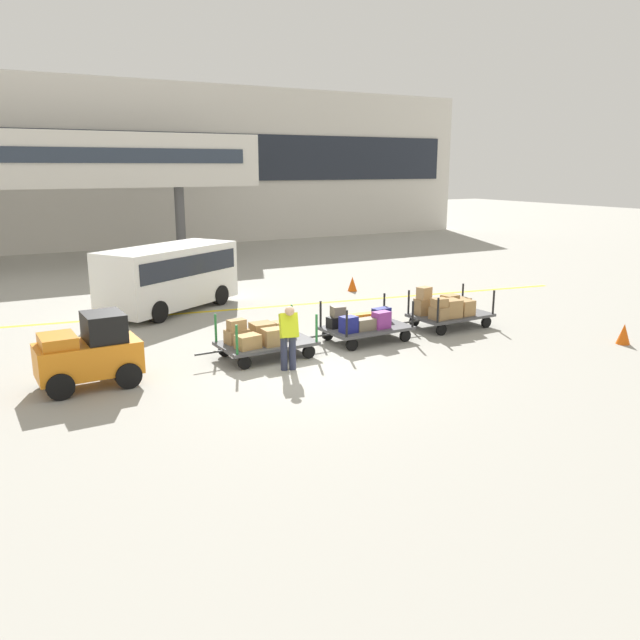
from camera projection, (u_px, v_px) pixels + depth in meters
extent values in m
plane|color=#9E9B91|center=(302.00, 368.00, 14.90)|extent=(120.00, 120.00, 0.00)
cube|color=yellow|center=(288.00, 305.00, 21.66)|extent=(21.18, 3.42, 0.01)
cube|color=beige|center=(90.00, 165.00, 35.92)|extent=(50.08, 2.40, 9.36)
cube|color=#1E232D|center=(94.00, 156.00, 34.75)|extent=(47.58, 0.12, 2.80)
cube|color=silver|center=(76.00, 160.00, 29.99)|extent=(17.78, 2.20, 2.60)
cube|color=#2D3847|center=(79.00, 155.00, 28.97)|extent=(16.01, 0.08, 0.70)
cylinder|color=#59595B|center=(180.00, 222.00, 33.01)|extent=(0.50, 0.50, 3.61)
cube|color=orange|center=(88.00, 358.00, 13.53)|extent=(2.13, 1.17, 0.70)
cube|color=black|center=(104.00, 327.00, 13.56)|extent=(0.83, 1.02, 0.60)
cube|color=orange|center=(57.00, 341.00, 13.13)|extent=(0.73, 0.96, 0.24)
cylinder|color=black|center=(52.00, 373.00, 13.71)|extent=(0.57, 0.20, 0.56)
cylinder|color=black|center=(60.00, 387.00, 12.84)|extent=(0.57, 0.20, 0.56)
cylinder|color=black|center=(116.00, 363.00, 14.39)|extent=(0.57, 0.20, 0.56)
cylinder|color=black|center=(128.00, 375.00, 13.52)|extent=(0.57, 0.20, 0.56)
cube|color=#4C4C4F|center=(266.00, 343.00, 15.68)|extent=(2.34, 1.47, 0.08)
cylinder|color=#237033|center=(216.00, 328.00, 15.60)|extent=(0.06, 0.06, 0.70)
cylinder|color=#237033|center=(237.00, 340.00, 14.53)|extent=(0.06, 0.06, 0.70)
cylinder|color=#237033|center=(292.00, 318.00, 16.65)|extent=(0.06, 0.06, 0.70)
cylinder|color=#237033|center=(317.00, 328.00, 15.58)|extent=(0.06, 0.06, 0.70)
cylinder|color=black|center=(225.00, 350.00, 15.80)|extent=(0.32, 0.11, 0.32)
cylinder|color=black|center=(244.00, 363.00, 14.80)|extent=(0.32, 0.11, 0.32)
cylinder|color=black|center=(286.00, 341.00, 16.65)|extent=(0.32, 0.11, 0.32)
cylinder|color=black|center=(309.00, 352.00, 15.66)|extent=(0.32, 0.11, 0.32)
cylinder|color=#333333|center=(209.00, 353.00, 14.94)|extent=(0.70, 0.07, 0.05)
cube|color=#9E7A4C|center=(237.00, 336.00, 15.54)|extent=(0.60, 0.46, 0.33)
cube|color=#A87F4C|center=(248.00, 342.00, 15.06)|extent=(0.61, 0.48, 0.33)
cube|color=olive|center=(262.00, 331.00, 15.88)|extent=(0.54, 0.50, 0.42)
cube|color=#9E7A4C|center=(274.00, 337.00, 15.33)|extent=(0.53, 0.41, 0.41)
cube|color=#9E7A4C|center=(283.00, 328.00, 16.20)|extent=(0.56, 0.41, 0.38)
cube|color=#9E7A4C|center=(237.00, 325.00, 15.47)|extent=(0.46, 0.32, 0.25)
cube|color=#4C4C4F|center=(366.00, 328.00, 17.17)|extent=(2.34, 1.47, 0.08)
cylinder|color=black|center=(321.00, 314.00, 17.09)|extent=(0.06, 0.06, 0.70)
cylinder|color=black|center=(347.00, 324.00, 16.02)|extent=(0.06, 0.06, 0.70)
cylinder|color=black|center=(384.00, 305.00, 18.15)|extent=(0.06, 0.06, 0.70)
cylinder|color=black|center=(413.00, 314.00, 17.07)|extent=(0.06, 0.06, 0.70)
cylinder|color=black|center=(328.00, 334.00, 17.29)|extent=(0.32, 0.11, 0.32)
cylinder|color=black|center=(352.00, 345.00, 16.29)|extent=(0.32, 0.11, 0.32)
cylinder|color=black|center=(379.00, 327.00, 18.15)|extent=(0.32, 0.11, 0.32)
cylinder|color=black|center=(405.00, 336.00, 17.15)|extent=(0.32, 0.11, 0.32)
cylinder|color=#333333|center=(319.00, 336.00, 16.43)|extent=(0.70, 0.07, 0.05)
cube|color=black|center=(338.00, 322.00, 17.06)|extent=(0.63, 0.37, 0.30)
cube|color=navy|center=(349.00, 324.00, 16.50)|extent=(0.44, 0.37, 0.43)
cube|color=orange|center=(353.00, 320.00, 17.23)|extent=(0.44, 0.30, 0.31)
cube|color=#726651|center=(365.00, 324.00, 16.77)|extent=(0.57, 0.34, 0.31)
cube|color=orange|center=(367.00, 318.00, 17.50)|extent=(0.51, 0.34, 0.29)
cube|color=#8C338C|center=(381.00, 320.00, 16.94)|extent=(0.48, 0.34, 0.45)
cube|color=navy|center=(381.00, 315.00, 17.72)|extent=(0.55, 0.34, 0.37)
cube|color=#726651|center=(338.00, 311.00, 16.99)|extent=(0.38, 0.37, 0.28)
cube|color=#4C4C4F|center=(450.00, 315.00, 18.66)|extent=(2.34, 1.47, 0.08)
cylinder|color=black|center=(409.00, 302.00, 18.59)|extent=(0.06, 0.06, 0.70)
cylinder|color=black|center=(438.00, 310.00, 17.51)|extent=(0.06, 0.06, 0.70)
cylinder|color=black|center=(463.00, 295.00, 19.64)|extent=(0.06, 0.06, 0.70)
cylinder|color=black|center=(493.00, 302.00, 18.56)|extent=(0.06, 0.06, 0.70)
cylinder|color=black|center=(414.00, 321.00, 18.78)|extent=(0.32, 0.11, 0.32)
cylinder|color=black|center=(441.00, 330.00, 17.79)|extent=(0.32, 0.11, 0.32)
cylinder|color=black|center=(458.00, 314.00, 19.64)|extent=(0.32, 0.11, 0.32)
cylinder|color=black|center=(486.00, 322.00, 18.64)|extent=(0.32, 0.11, 0.32)
cylinder|color=#333333|center=(410.00, 322.00, 17.92)|extent=(0.70, 0.07, 0.05)
cube|color=#9E7A4C|center=(424.00, 307.00, 18.51)|extent=(0.49, 0.41, 0.46)
cube|color=#9E7A4C|center=(439.00, 313.00, 17.94)|extent=(0.47, 0.50, 0.35)
cube|color=#A87F4C|center=(437.00, 307.00, 18.79)|extent=(0.50, 0.50, 0.35)
cube|color=#A87F4C|center=(451.00, 308.00, 18.20)|extent=(0.52, 0.56, 0.51)
cube|color=#A87F4C|center=(450.00, 303.00, 18.95)|extent=(0.51, 0.42, 0.49)
cube|color=#A87F4C|center=(465.00, 308.00, 18.43)|extent=(0.47, 0.44, 0.44)
cube|color=#9E7A4C|center=(461.00, 303.00, 19.29)|extent=(0.52, 0.46, 0.33)
cube|color=tan|center=(424.00, 293.00, 18.41)|extent=(0.44, 0.37, 0.35)
cube|color=#A87F4C|center=(439.00, 303.00, 17.87)|extent=(0.45, 0.36, 0.25)
cylinder|color=#2D334C|center=(284.00, 353.00, 14.69)|extent=(0.16, 0.16, 0.82)
cylinder|color=#2D334C|center=(292.00, 352.00, 14.73)|extent=(0.16, 0.16, 0.82)
cube|color=#D1E51E|center=(289.00, 325.00, 14.46)|extent=(0.50, 0.51, 0.61)
sphere|color=tan|center=(290.00, 311.00, 14.26)|extent=(0.22, 0.22, 0.22)
cube|color=white|center=(169.00, 276.00, 20.67)|extent=(5.09, 4.12, 1.90)
cube|color=#1E232D|center=(168.00, 264.00, 20.58)|extent=(4.78, 3.95, 0.64)
cylinder|color=black|center=(158.00, 312.00, 19.19)|extent=(0.71, 0.56, 0.68)
cylinder|color=black|center=(220.00, 295.00, 21.70)|extent=(0.71, 0.56, 0.68)
cone|color=#EA590F|center=(352.00, 284.00, 24.12)|extent=(0.36, 0.36, 0.55)
cone|color=#EA590F|center=(624.00, 334.00, 16.89)|extent=(0.36, 0.36, 0.55)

